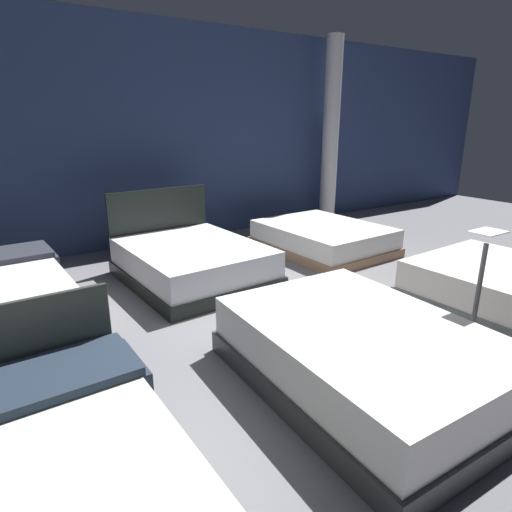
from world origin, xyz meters
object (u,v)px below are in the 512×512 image
bed_4 (192,261)px  bed_5 (323,238)px  bed_1 (362,355)px  bed_0 (19,487)px  price_sign (475,310)px  support_pillar (331,133)px

bed_4 → bed_5: bearing=-1.1°
bed_1 → bed_5: bed_1 is taller
bed_0 → bed_4: 3.56m
bed_0 → bed_1: bearing=-3.1°
bed_4 → bed_0: bearing=-131.9°
price_sign → support_pillar: size_ratio=0.33×
bed_1 → support_pillar: support_pillar is taller
support_pillar → bed_0: bearing=-144.3°
bed_0 → bed_5: size_ratio=0.99×
bed_0 → support_pillar: 7.63m
bed_5 → bed_4: bearing=179.5°
bed_5 → support_pillar: (1.50, 1.55, 1.54)m
bed_1 → bed_4: (-0.10, 2.84, -0.00)m
price_sign → bed_4: bearing=111.5°
bed_5 → price_sign: bearing=-111.4°
price_sign → support_pillar: bearing=61.0°
bed_1 → bed_5: size_ratio=1.09×
bed_0 → bed_5: (4.57, 2.82, -0.02)m
bed_5 → price_sign: price_sign is taller
bed_0 → price_sign: price_sign is taller
bed_4 → bed_1: bearing=-90.5°
bed_1 → price_sign: bearing=-10.0°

